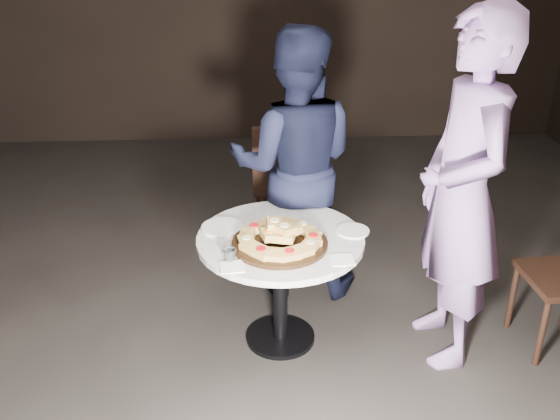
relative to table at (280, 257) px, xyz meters
name	(u,v)px	position (x,y,z in m)	size (l,w,h in m)	color
floor	(288,347)	(0.04, -0.07, -0.54)	(7.00, 7.00, 0.00)	black
table	(280,257)	(0.00, 0.00, 0.00)	(0.91, 0.91, 0.66)	black
serving_board	(280,244)	(-0.01, -0.09, 0.13)	(0.49, 0.49, 0.02)	black
focaccia_pile	(280,236)	(-0.01, -0.09, 0.18)	(0.44, 0.44, 0.12)	tan
plate_left	(222,227)	(-0.31, 0.11, 0.13)	(0.22, 0.22, 0.01)	white
plate_right	(353,231)	(0.39, 0.04, 0.13)	(0.18, 0.18, 0.01)	white
water_glass	(229,255)	(-0.26, -0.24, 0.16)	(0.07, 0.07, 0.07)	silver
napkin_near	(232,267)	(-0.25, -0.30, 0.13)	(0.11, 0.11, 0.01)	white
napkin_far	(342,260)	(0.29, -0.26, 0.13)	(0.11, 0.11, 0.01)	white
chair_far	(288,179)	(0.10, 1.04, 0.01)	(0.50, 0.52, 0.94)	black
diner_navy	(294,165)	(0.11, 0.59, 0.29)	(0.80, 0.62, 1.65)	black
diner_teal	(462,195)	(0.90, -0.10, 0.39)	(0.68, 0.44, 1.85)	#8268A2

